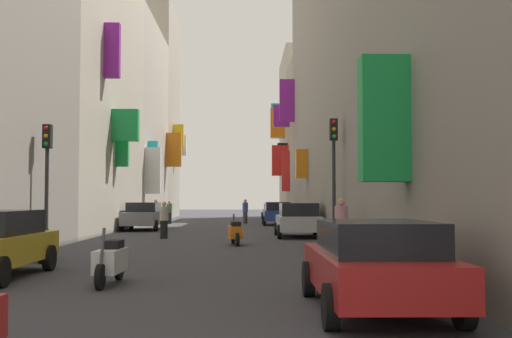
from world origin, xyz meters
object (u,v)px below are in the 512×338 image
at_px(scooter_orange, 235,232).
at_px(pedestrian_near_right, 156,212).
at_px(pedestrian_far_away, 164,220).
at_px(pedestrian_mid_street, 245,211).
at_px(scooter_black, 42,244).
at_px(pedestrian_crossing, 169,212).
at_px(parked_car_silver, 298,219).
at_px(parked_car_blue, 277,213).
at_px(traffic_light_far_corner, 47,165).
at_px(pedestrian_near_left, 341,228).
at_px(traffic_light_near_corner, 334,160).
at_px(parked_car_red, 375,263).
at_px(parked_car_grey, 143,216).
at_px(scooter_white, 111,261).
at_px(parked_car_white, 274,211).

bearing_deg(scooter_orange, pedestrian_near_right, 106.86).
distance_m(scooter_orange, pedestrian_far_away, 4.95).
bearing_deg(pedestrian_mid_street, scooter_black, -101.73).
bearing_deg(scooter_black, pedestrian_crossing, 89.30).
xyz_separation_m(parked_car_silver, scooter_orange, (-2.71, -4.76, -0.32)).
relative_size(parked_car_silver, pedestrian_far_away, 2.62).
height_order(parked_car_blue, traffic_light_far_corner, traffic_light_far_corner).
relative_size(pedestrian_near_left, traffic_light_near_corner, 0.38).
bearing_deg(pedestrian_near_left, parked_car_silver, 92.59).
relative_size(parked_car_red, pedestrian_mid_street, 2.57).
bearing_deg(pedestrian_mid_street, traffic_light_near_corner, -82.11).
xyz_separation_m(parked_car_blue, pedestrian_crossing, (-7.27, 2.05, 0.00)).
distance_m(parked_car_silver, pedestrian_far_away, 5.88).
height_order(scooter_orange, scooter_black, same).
xyz_separation_m(parked_car_blue, scooter_black, (-7.58, -23.86, -0.32)).
bearing_deg(pedestrian_far_away, parked_car_blue, 68.48).
height_order(scooter_black, traffic_light_near_corner, traffic_light_near_corner).
relative_size(parked_car_blue, pedestrian_near_right, 2.50).
distance_m(pedestrian_near_right, traffic_light_near_corner, 21.63).
xyz_separation_m(scooter_orange, scooter_black, (-5.13, -5.95, -0.00)).
bearing_deg(parked_car_grey, traffic_light_near_corner, -56.29).
distance_m(scooter_orange, scooter_white, 10.95).
bearing_deg(pedestrian_mid_street, traffic_light_far_corner, -104.61).
height_order(parked_car_silver, scooter_orange, parked_car_silver).
height_order(parked_car_white, parked_car_silver, parked_car_silver).
xyz_separation_m(pedestrian_mid_street, traffic_light_near_corner, (3.06, -22.07, 2.18)).
bearing_deg(pedestrian_crossing, parked_car_red, -78.04).
relative_size(parked_car_silver, scooter_white, 2.10).
bearing_deg(parked_car_silver, parked_car_blue, 91.14).
relative_size(traffic_light_near_corner, traffic_light_far_corner, 1.11).
height_order(parked_car_silver, scooter_white, parked_car_silver).
xyz_separation_m(pedestrian_crossing, traffic_light_near_corner, (8.23, -21.55, 2.23)).
bearing_deg(pedestrian_near_right, parked_car_silver, -58.36).
bearing_deg(pedestrian_mid_street, pedestrian_near_right, -157.04).
distance_m(pedestrian_crossing, pedestrian_mid_street, 5.20).
distance_m(scooter_orange, scooter_black, 7.86).
distance_m(pedestrian_mid_street, traffic_light_far_corner, 24.69).
xyz_separation_m(scooter_orange, pedestrian_crossing, (-4.82, 19.96, 0.32)).
bearing_deg(traffic_light_far_corner, parked_car_blue, 68.66).
bearing_deg(scooter_black, scooter_white, -58.92).
relative_size(pedestrian_crossing, pedestrian_near_left, 0.93).
height_order(scooter_white, pedestrian_far_away, pedestrian_far_away).
bearing_deg(parked_car_red, parked_car_white, 89.52).
xyz_separation_m(parked_car_white, pedestrian_near_right, (-8.13, -10.43, 0.11)).
bearing_deg(parked_car_blue, traffic_light_far_corner, -111.34).
height_order(parked_car_white, scooter_orange, parked_car_white).
bearing_deg(scooter_black, traffic_light_far_corner, 105.39).
relative_size(parked_car_white, scooter_orange, 2.18).
bearing_deg(parked_car_red, scooter_white, 146.57).
relative_size(pedestrian_far_away, traffic_light_far_corner, 0.39).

